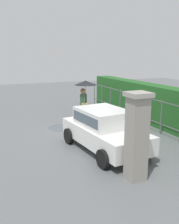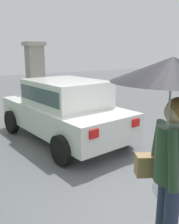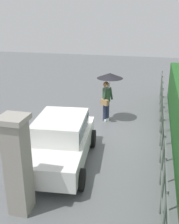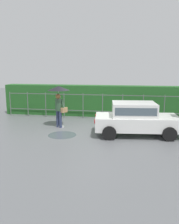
# 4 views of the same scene
# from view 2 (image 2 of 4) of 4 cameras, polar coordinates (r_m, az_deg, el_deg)

# --- Properties ---
(ground_plane) EXTENTS (40.00, 40.00, 0.00)m
(ground_plane) POSITION_cam_2_polar(r_m,az_deg,el_deg) (4.22, 2.48, -16.67)
(ground_plane) COLOR slate
(car) EXTENTS (3.87, 2.18, 1.48)m
(car) POSITION_cam_2_polar(r_m,az_deg,el_deg) (6.05, -5.89, 1.05)
(car) COLOR white
(car) RESTS_ON ground
(pedestrian) EXTENTS (1.10, 1.10, 2.10)m
(pedestrian) POSITION_cam_2_polar(r_m,az_deg,el_deg) (2.41, 18.28, 0.57)
(pedestrian) COLOR #2D3856
(pedestrian) RESTS_ON ground
(gate_pillar) EXTENTS (0.60, 0.60, 2.42)m
(gate_pillar) POSITION_cam_2_polar(r_m,az_deg,el_deg) (8.15, -12.32, 7.24)
(gate_pillar) COLOR gray
(gate_pillar) RESTS_ON ground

